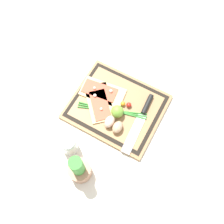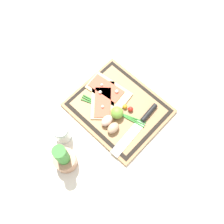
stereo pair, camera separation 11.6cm
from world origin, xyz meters
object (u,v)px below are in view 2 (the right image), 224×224
pizza_slice_far (103,100)px  egg_brown (113,128)px  lime (117,113)px  knife (142,121)px  sauce_jar (62,133)px  pizza_slice_near (108,90)px  egg_pink (107,121)px  cherry_tomato_red (130,109)px  herb_pot (64,159)px  cherry_tomato_yellow (125,107)px

pizza_slice_far → egg_brown: (-0.13, 0.07, 0.02)m
lime → knife: bearing=-151.5°
lime → sauce_jar: 0.25m
pizza_slice_near → egg_brown: (-0.15, 0.12, 0.02)m
egg_brown → egg_pink: (0.04, -0.01, 0.00)m
pizza_slice_far → egg_pink: bearing=144.3°
lime → cherry_tomato_red: (-0.03, -0.06, -0.02)m
pizza_slice_far → egg_brown: bearing=152.3°
knife → herb_pot: bearing=72.4°
cherry_tomato_yellow → sauce_jar: bearing=69.3°
egg_brown → knife: bearing=-120.0°
pizza_slice_near → sauce_jar: 0.29m
pizza_slice_far → cherry_tomato_red: same height
herb_pot → sauce_jar: 0.12m
pizza_slice_far → sauce_jar: size_ratio=2.13×
knife → cherry_tomato_yellow: bearing=1.9°
knife → egg_pink: egg_pink is taller
lime → cherry_tomato_red: 0.07m
lime → herb_pot: herb_pot is taller
lime → egg_pink: bearing=81.7°
pizza_slice_near → egg_pink: size_ratio=3.70×
pizza_slice_near → pizza_slice_far: bearing=108.5°
cherry_tomato_yellow → herb_pot: size_ratio=0.11×
egg_pink → herb_pot: size_ratio=0.31×
pizza_slice_far → cherry_tomato_red: (-0.12, -0.05, 0.01)m
knife → lime: bearing=28.5°
knife → pizza_slice_near: bearing=-2.0°
egg_brown → cherry_tomato_red: bearing=-86.6°
knife → pizza_slice_far: bearing=13.8°
knife → cherry_tomato_red: size_ratio=12.54×
pizza_slice_near → egg_pink: bearing=131.8°
knife → cherry_tomato_red: cherry_tomato_red is taller
pizza_slice_near → cherry_tomato_red: 0.14m
pizza_slice_far → lime: lime is taller
pizza_slice_near → knife: pizza_slice_near is taller
egg_brown → cherry_tomato_red: size_ratio=2.46×
egg_brown → sauce_jar: bearing=50.3°
sauce_jar → egg_pink: bearing=-119.2°
egg_brown → cherry_tomato_yellow: 0.12m
knife → cherry_tomato_yellow: 0.10m
pizza_slice_far → lime: (-0.10, 0.01, 0.02)m
egg_brown → herb_pot: herb_pot is taller
cherry_tomato_yellow → egg_pink: bearing=85.2°
pizza_slice_near → knife: 0.22m
cherry_tomato_red → herb_pot: bearing=84.0°
egg_pink → cherry_tomato_red: egg_pink is taller
pizza_slice_near → cherry_tomato_red: size_ratio=9.10×
pizza_slice_near → knife: bearing=178.0°
lime → sauce_jar: size_ratio=0.56×
cherry_tomato_red → herb_pot: size_ratio=0.12×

